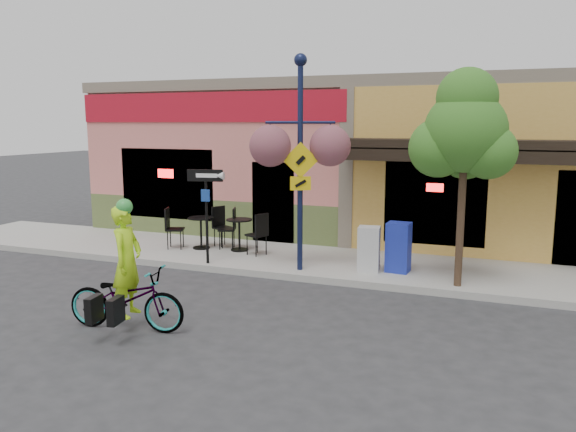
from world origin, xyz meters
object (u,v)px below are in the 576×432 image
(street_tree, at_px, (463,178))
(cyclist_rider, at_px, (128,276))
(one_way_sign, at_px, (207,217))
(newspaper_box_blue, at_px, (398,247))
(building, at_px, (411,158))
(newspaper_box_grey, at_px, (369,249))
(lamp_post, at_px, (300,164))
(bicycle, at_px, (126,299))

(street_tree, bearing_deg, cyclist_rider, -140.48)
(one_way_sign, bearing_deg, newspaper_box_blue, 0.25)
(building, height_order, one_way_sign, building)
(newspaper_box_grey, bearing_deg, building, 84.51)
(street_tree, bearing_deg, newspaper_box_grey, 166.37)
(cyclist_rider, bearing_deg, one_way_sign, 1.54)
(cyclist_rider, height_order, street_tree, street_tree)
(building, bearing_deg, cyclist_rider, -105.03)
(building, bearing_deg, street_tree, -73.38)
(newspaper_box_blue, relative_size, newspaper_box_grey, 1.10)
(newspaper_box_grey, bearing_deg, street_tree, -19.89)
(lamp_post, relative_size, newspaper_box_grey, 4.72)
(building, height_order, cyclist_rider, building)
(building, xyz_separation_m, bicycle, (-2.90, -10.61, -1.73))
(newspaper_box_blue, bearing_deg, one_way_sign, -164.84)
(one_way_sign, bearing_deg, bicycle, -91.47)
(cyclist_rider, distance_m, street_tree, 6.41)
(bicycle, xyz_separation_m, one_way_sign, (-0.62, 3.82, 0.71))
(newspaper_box_grey, bearing_deg, newspaper_box_blue, 11.29)
(cyclist_rider, bearing_deg, bicycle, 81.61)
(cyclist_rider, xyz_separation_m, lamp_post, (1.50, 4.04, 1.56))
(one_way_sign, xyz_separation_m, newspaper_box_grey, (3.60, 0.62, -0.59))
(cyclist_rider, relative_size, lamp_post, 0.39)
(cyclist_rider, distance_m, newspaper_box_grey, 5.33)
(building, relative_size, newspaper_box_blue, 16.94)
(cyclist_rider, relative_size, newspaper_box_blue, 1.67)
(one_way_sign, distance_m, newspaper_box_grey, 3.70)
(lamp_post, xyz_separation_m, newspaper_box_blue, (2.04, 0.60, -1.77))
(lamp_post, bearing_deg, building, 54.58)
(cyclist_rider, bearing_deg, building, -23.42)
(building, relative_size, street_tree, 4.27)
(lamp_post, bearing_deg, bicycle, -134.77)
(lamp_post, height_order, one_way_sign, lamp_post)
(cyclist_rider, height_order, lamp_post, lamp_post)
(one_way_sign, height_order, newspaper_box_blue, one_way_sign)
(cyclist_rider, relative_size, one_way_sign, 0.83)
(building, height_order, street_tree, building)
(bicycle, distance_m, one_way_sign, 3.93)
(lamp_post, distance_m, street_tree, 3.34)
(bicycle, relative_size, one_way_sign, 0.92)
(building, distance_m, bicycle, 11.13)
(newspaper_box_blue, relative_size, street_tree, 0.25)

